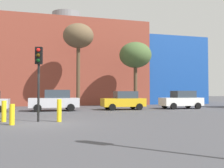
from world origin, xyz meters
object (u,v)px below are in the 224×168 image
Objects in this scene: bare_tree_1 at (78,37)px; parked_car_2 at (55,100)px; bare_tree_2 at (135,56)px; bollard_yellow_0 at (59,110)px; parked_car_3 at (124,100)px; parked_car_4 at (182,100)px; traffic_light_island at (39,67)px; bollard_yellow_1 at (12,115)px; bollard_yellow_2 at (4,111)px.

parked_car_2 is at bearing -118.57° from bare_tree_1.
bollard_yellow_0 is at bearing -124.46° from bare_tree_2.
parked_car_3 is 7.51m from bare_tree_2.
bare_tree_2 is at bearing -59.82° from parked_car_4.
parked_car_2 is 1.03× the size of parked_car_4.
traffic_light_island is (-7.37, -8.26, 2.05)m from parked_car_3.
traffic_light_island reaches higher than bollard_yellow_1.
parked_car_2 is 3.46× the size of bollard_yellow_0.
bare_tree_2 is at bearing 46.63° from bollard_yellow_2.
parked_car_4 is 0.45× the size of bare_tree_1.
bollard_yellow_0 is at bearing -15.51° from bollard_yellow_2.
parked_car_4 is 0.55× the size of bare_tree_2.
parked_car_3 is 5.82m from parked_car_4.
bollard_yellow_1 is (-5.13, -14.30, -6.88)m from bare_tree_1.
parked_car_3 is at bearing 40.80° from bollard_yellow_2.
bare_tree_2 reaches higher than parked_car_4.
traffic_light_island is 3.33× the size of bollard_yellow_0.
bare_tree_2 is (-2.86, 4.91, 4.82)m from parked_car_4.
traffic_light_island is 4.00× the size of bollard_yellow_1.
parked_car_4 is at bearing -59.82° from bare_tree_2.
bollard_yellow_1 is (-14.37, -9.42, -0.36)m from parked_car_4.
bare_tree_1 reaches higher than parked_car_3.
bare_tree_1 reaches higher than parked_car_4.
bare_tree_2 is at bearing -151.49° from parked_car_2.
bollard_yellow_1 is (-11.51, -14.33, -5.19)m from bare_tree_2.
parked_car_2 is at bearing 88.39° from bollard_yellow_0.
parked_car_2 is 8.55m from bare_tree_1.
parked_car_4 is at bearing 27.76° from bollard_yellow_2.
bare_tree_2 is at bearing -121.11° from parked_car_3.
bare_tree_2 is (9.04, 4.91, 4.80)m from parked_car_2.
traffic_light_island is at bearing -106.74° from bare_tree_1.
bollard_yellow_2 is at bearing 109.09° from bollard_yellow_1.
bollard_yellow_0 is (-6.32, -8.62, -0.24)m from parked_car_3.
parked_car_3 reaches higher than bollard_yellow_1.
bollard_yellow_0 is (-2.90, -13.50, -6.78)m from bare_tree_1.
parked_car_2 reaches higher than parked_car_3.
bollard_yellow_0 reaches higher than bollard_yellow_1.
bare_tree_1 is at bearing 65.99° from bollard_yellow_2.
bollard_yellow_2 is (-12.06, -12.76, -5.13)m from bare_tree_2.
parked_car_4 is (11.90, 0.00, -0.03)m from parked_car_2.
traffic_light_island is 16.98m from bare_tree_2.
parked_car_2 is 9.75m from bollard_yellow_1.
bollard_yellow_1 is (-2.47, -9.42, -0.39)m from parked_car_2.
parked_car_4 is 17.19m from bollard_yellow_1.
parked_car_2 is 6.08m from parked_car_3.
parked_car_2 is at bearing -175.36° from traffic_light_island.
bollard_yellow_0 is 2.88m from bollard_yellow_2.
parked_car_2 reaches higher than bollard_yellow_2.
bollard_yellow_2 is (-3.01, -7.85, -0.33)m from parked_car_2.
bollard_yellow_2 is at bearing 164.49° from bollard_yellow_0.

